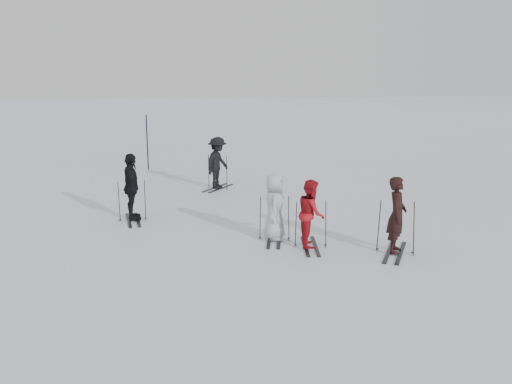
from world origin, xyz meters
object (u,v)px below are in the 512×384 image
(skier_near_dark, at_px, (397,216))
(skier_red, at_px, (311,214))
(piste_marker, at_px, (147,142))
(skier_grey, at_px, (275,208))
(skier_uphill_far, at_px, (218,163))
(skier_uphill_left, at_px, (132,188))

(skier_near_dark, bearing_deg, skier_red, 96.46)
(skier_red, relative_size, piste_marker, 0.72)
(skier_grey, bearing_deg, skier_near_dark, -106.17)
(skier_uphill_far, distance_m, piste_marker, 4.85)
(skier_near_dark, distance_m, skier_grey, 2.97)
(piste_marker, bearing_deg, skier_uphill_far, -56.91)
(skier_uphill_left, bearing_deg, skier_uphill_far, -42.49)
(skier_near_dark, bearing_deg, skier_grey, 89.64)
(skier_near_dark, relative_size, skier_red, 1.10)
(skier_red, bearing_deg, piste_marker, 28.93)
(skier_red, bearing_deg, skier_near_dark, -103.87)
(skier_near_dark, height_order, skier_red, skier_near_dark)
(skier_red, distance_m, skier_grey, 1.03)
(skier_grey, xyz_separation_m, skier_uphill_far, (-1.02, 6.22, 0.07))
(skier_red, height_order, skier_uphill_far, skier_uphill_far)
(skier_near_dark, xyz_separation_m, skier_red, (-1.86, 0.70, -0.08))
(skier_grey, xyz_separation_m, piste_marker, (-3.66, 10.28, 0.30))
(skier_near_dark, distance_m, piste_marker, 13.25)
(skier_grey, xyz_separation_m, skier_uphill_left, (-3.67, 2.30, 0.11))
(skier_red, bearing_deg, skier_uphill_far, 21.45)
(skier_grey, distance_m, skier_uphill_far, 6.30)
(skier_grey, distance_m, skier_uphill_left, 4.33)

